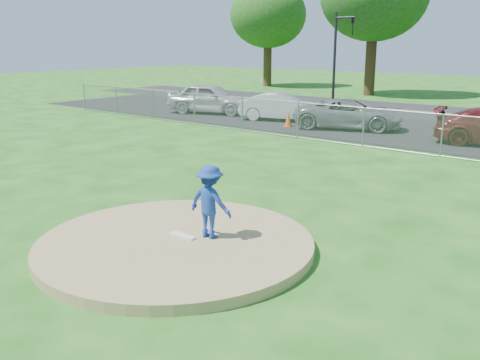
% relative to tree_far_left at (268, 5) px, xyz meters
% --- Properties ---
extents(ground, '(120.00, 120.00, 0.00)m').
position_rel_tree_far_left_xyz_m(ground, '(22.00, -23.00, -7.06)').
color(ground, '#195412').
rests_on(ground, ground).
extents(pitchers_mound, '(5.40, 5.40, 0.20)m').
position_rel_tree_far_left_xyz_m(pitchers_mound, '(22.00, -33.00, -6.96)').
color(pitchers_mound, '#998054').
rests_on(pitchers_mound, ground).
extents(pitching_rubber, '(0.60, 0.15, 0.04)m').
position_rel_tree_far_left_xyz_m(pitching_rubber, '(22.00, -32.80, -6.84)').
color(pitching_rubber, white).
rests_on(pitching_rubber, pitchers_mound).
extents(chain_link_fence, '(40.00, 0.06, 1.50)m').
position_rel_tree_far_left_xyz_m(chain_link_fence, '(22.00, -21.00, -6.31)').
color(chain_link_fence, gray).
rests_on(chain_link_fence, ground).
extents(parking_lot, '(50.00, 8.00, 0.01)m').
position_rel_tree_far_left_xyz_m(parking_lot, '(22.00, -16.50, -7.05)').
color(parking_lot, black).
rests_on(parking_lot, ground).
extents(tree_far_left, '(6.72, 6.72, 10.74)m').
position_rel_tree_far_left_xyz_m(tree_far_left, '(0.00, 0.00, 0.00)').
color(tree_far_left, '#362613').
rests_on(tree_far_left, ground).
extents(traffic_signal_left, '(1.28, 0.20, 5.60)m').
position_rel_tree_far_left_xyz_m(traffic_signal_left, '(13.24, -11.00, -3.70)').
color(traffic_signal_left, black).
rests_on(traffic_signal_left, ground).
extents(pitcher, '(0.99, 0.62, 1.46)m').
position_rel_tree_far_left_xyz_m(pitcher, '(22.43, -32.45, -6.13)').
color(pitcher, navy).
rests_on(pitcher, pitchers_mound).
extents(traffic_cone, '(0.36, 0.36, 0.70)m').
position_rel_tree_far_left_xyz_m(traffic_cone, '(14.95, -18.67, -6.70)').
color(traffic_cone, '#FF600D').
rests_on(traffic_cone, parking_lot).
extents(parked_car_silver, '(5.27, 3.47, 1.67)m').
position_rel_tree_far_left_xyz_m(parked_car_silver, '(8.79, -17.38, -6.22)').
color(parked_car_silver, '#B3B3B8').
rests_on(parked_car_silver, parking_lot).
extents(parked_car_white, '(4.47, 2.77, 1.39)m').
position_rel_tree_far_left_xyz_m(parked_car_white, '(13.52, -17.22, -6.36)').
color(parked_car_white, silver).
rests_on(parked_car_white, parking_lot).
extents(parked_car_gray, '(5.38, 3.88, 1.36)m').
position_rel_tree_far_left_xyz_m(parked_car_gray, '(17.48, -17.43, -6.37)').
color(parked_car_gray, gray).
rests_on(parked_car_gray, parking_lot).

